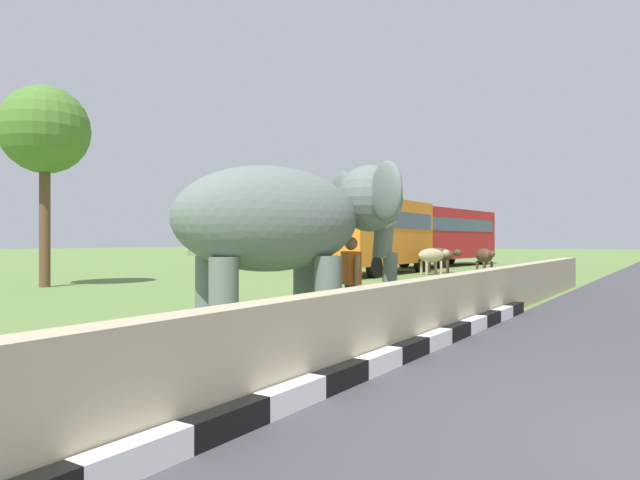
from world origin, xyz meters
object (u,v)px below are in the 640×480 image
Objects in this scene: elephant at (289,222)px; cow_mid at (485,256)px; person_handler at (351,278)px; bus_orange at (377,230)px; cow_far at (432,256)px; cow_near at (439,255)px; bus_red at (446,233)px.

elephant is 2.24× the size of cow_mid.
cow_mid is (17.14, 2.83, -0.06)m from person_handler.
cow_far is at bearing -65.62° from bus_orange.
bus_red is at bearing 18.27° from cow_near.
cow_near is at bearing 14.21° from elephant.
elephant is at bearing -165.39° from cow_far.
person_handler is 0.94× the size of cow_mid.
bus_red reaches higher than cow_far.
cow_mid is at bearing -108.14° from cow_near.
person_handler is 0.20× the size of bus_orange.
bus_red reaches higher than cow_mid.
person_handler reaches higher than cow_far.
elephant is 19.76m from cow_near.
cow_mid is at bearing -68.36° from cow_far.
person_handler is 18.73m from cow_near.
elephant reaches higher than person_handler.
bus_orange reaches higher than cow_mid.
elephant is at bearing -165.79° from cow_near.
cow_mid and cow_far have the same top height.
elephant is 2.10× the size of cow_far.
bus_orange is (16.38, 6.88, 0.18)m from elephant.
cow_near is (2.74, -2.03, -1.21)m from bus_orange.
person_handler is 0.88× the size of cow_far.
bus_orange is at bearing 25.82° from person_handler.
cow_near is 1.71m from cow_far.
person_handler is at bearing -170.61° from cow_mid.
person_handler reaches higher than cow_near.
bus_orange reaches higher than person_handler.
bus_orange is at bearing 22.77° from elephant.
elephant is 17.77m from bus_orange.
person_handler is at bearing -22.51° from elephant.
bus_red reaches higher than person_handler.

